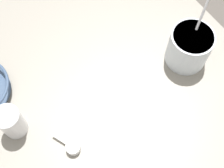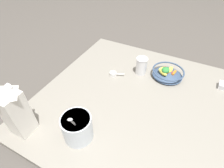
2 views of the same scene
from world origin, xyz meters
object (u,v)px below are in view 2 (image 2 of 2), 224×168
object	(u,v)px
spice_jar	(224,86)
fruit_bowl	(168,72)
yogurt_tub	(77,127)
milk_carton	(14,110)
drinking_cup	(141,65)

from	to	relation	value
spice_jar	fruit_bowl	bearing A→B (deg)	8.37
fruit_bowl	yogurt_tub	size ratio (longest dim) A/B	0.85
milk_carton	spice_jar	size ratio (longest dim) A/B	5.11
milk_carton	drinking_cup	size ratio (longest dim) A/B	2.51
yogurt_tub	spice_jar	xyz separation A→B (m)	(-0.60, -0.68, -0.06)
milk_carton	drinking_cup	distance (m)	0.77
fruit_bowl	drinking_cup	xyz separation A→B (m)	(0.17, 0.04, 0.03)
drinking_cup	spice_jar	bearing A→B (deg)	-169.86
fruit_bowl	yogurt_tub	bearing A→B (deg)	67.41
fruit_bowl	drinking_cup	size ratio (longest dim) A/B	1.76
yogurt_tub	spice_jar	distance (m)	0.91
drinking_cup	spice_jar	size ratio (longest dim) A/B	2.04
milk_carton	drinking_cup	bearing A→B (deg)	-117.34
fruit_bowl	milk_carton	world-z (taller)	milk_carton
milk_carton	spice_jar	distance (m)	1.16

